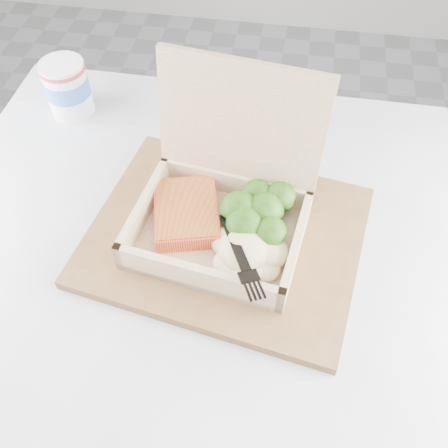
% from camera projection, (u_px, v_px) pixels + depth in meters
% --- Properties ---
extents(cafe_table, '(0.75, 0.75, 0.71)m').
position_uv_depth(cafe_table, '(194.00, 318.00, 0.81)').
color(cafe_table, black).
rests_on(cafe_table, floor).
extents(serving_tray, '(0.40, 0.34, 0.02)m').
position_uv_depth(serving_tray, '(225.00, 236.00, 0.68)').
color(serving_tray, brown).
rests_on(serving_tray, cafe_table).
extents(takeout_container, '(0.24, 0.22, 0.21)m').
position_uv_depth(takeout_container, '(225.00, 197.00, 0.64)').
color(takeout_container, tan).
rests_on(takeout_container, serving_tray).
extents(salmon_fillet, '(0.11, 0.13, 0.02)m').
position_uv_depth(salmon_fillet, '(186.00, 213.00, 0.66)').
color(salmon_fillet, '#F35A2F').
rests_on(salmon_fillet, takeout_container).
extents(broccoli_pile, '(0.11, 0.11, 0.04)m').
position_uv_depth(broccoli_pile, '(264.00, 214.00, 0.65)').
color(broccoli_pile, '#387219').
rests_on(broccoli_pile, takeout_container).
extents(mashed_potatoes, '(0.11, 0.09, 0.04)m').
position_uv_depth(mashed_potatoes, '(244.00, 250.00, 0.62)').
color(mashed_potatoes, '#D0BC87').
rests_on(mashed_potatoes, takeout_container).
extents(plastic_fork, '(0.08, 0.15, 0.03)m').
position_uv_depth(plastic_fork, '(230.00, 228.00, 0.62)').
color(plastic_fork, black).
rests_on(plastic_fork, mashed_potatoes).
extents(paper_cup, '(0.07, 0.07, 0.09)m').
position_uv_depth(paper_cup, '(67.00, 86.00, 0.81)').
color(paper_cup, silver).
rests_on(paper_cup, cafe_table).
extents(receipt, '(0.12, 0.16, 0.00)m').
position_uv_depth(receipt, '(240.00, 136.00, 0.81)').
color(receipt, white).
rests_on(receipt, cafe_table).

